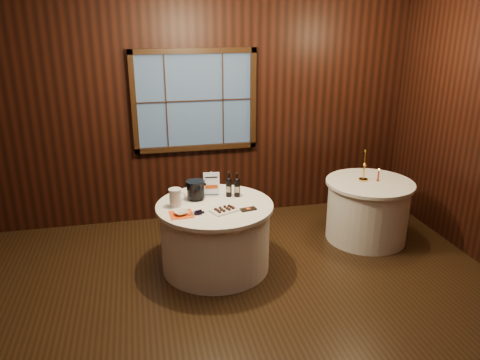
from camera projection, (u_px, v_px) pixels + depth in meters
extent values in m
plane|color=black|center=(234.00, 319.00, 4.43)|extent=(6.00, 6.00, 0.00)
cube|color=black|center=(195.00, 111.00, 6.22)|extent=(6.00, 0.02, 3.00)
cube|color=#385077|center=(195.00, 101.00, 6.14)|extent=(1.50, 0.01, 1.20)
cylinder|color=white|center=(215.00, 238.00, 5.22)|extent=(1.20, 1.20, 0.73)
cylinder|color=white|center=(215.00, 206.00, 5.09)|extent=(1.28, 1.28, 0.04)
cylinder|color=white|center=(367.00, 212.00, 5.91)|extent=(1.00, 1.00, 0.73)
cylinder|color=white|center=(370.00, 183.00, 5.78)|extent=(1.08, 1.08, 0.04)
cube|color=#BABAC2|center=(212.00, 195.00, 5.33)|extent=(0.16, 0.10, 0.02)
cube|color=#BABAC2|center=(211.00, 183.00, 5.28)|extent=(0.02, 0.02, 0.28)
cube|color=white|center=(212.00, 183.00, 5.27)|extent=(0.18, 0.03, 0.26)
cylinder|color=black|center=(229.00, 188.00, 5.28)|extent=(0.07, 0.07, 0.19)
sphere|color=black|center=(229.00, 181.00, 5.25)|extent=(0.07, 0.07, 0.07)
cylinder|color=black|center=(229.00, 176.00, 5.24)|extent=(0.03, 0.03, 0.08)
cylinder|color=black|center=(229.00, 173.00, 5.22)|extent=(0.03, 0.03, 0.02)
cube|color=beige|center=(229.00, 190.00, 5.25)|extent=(0.05, 0.02, 0.07)
cylinder|color=black|center=(237.00, 189.00, 5.28)|extent=(0.07, 0.07, 0.19)
sphere|color=black|center=(237.00, 181.00, 5.24)|extent=(0.07, 0.07, 0.07)
cylinder|color=black|center=(237.00, 177.00, 5.23)|extent=(0.03, 0.03, 0.08)
cylinder|color=black|center=(237.00, 173.00, 5.21)|extent=(0.03, 0.03, 0.02)
cube|color=beige|center=(238.00, 190.00, 5.24)|extent=(0.05, 0.02, 0.07)
cylinder|color=black|center=(196.00, 198.00, 5.23)|extent=(0.15, 0.15, 0.03)
cylinder|color=black|center=(196.00, 190.00, 5.19)|extent=(0.20, 0.20, 0.17)
cylinder|color=black|center=(195.00, 182.00, 5.16)|extent=(0.21, 0.21, 0.02)
cube|color=white|center=(224.00, 210.00, 4.91)|extent=(0.33, 0.28, 0.02)
cube|color=black|center=(248.00, 209.00, 4.94)|extent=(0.18, 0.12, 0.01)
cylinder|color=#362513|center=(192.00, 213.00, 4.81)|extent=(0.07, 0.02, 0.03)
cylinder|color=silver|center=(175.00, 198.00, 5.01)|extent=(0.13, 0.13, 0.19)
cylinder|color=silver|center=(175.00, 189.00, 4.97)|extent=(0.14, 0.14, 0.01)
torus|color=silver|center=(181.00, 197.00, 5.02)|extent=(0.10, 0.02, 0.10)
cube|color=#EF4A14|center=(181.00, 214.00, 4.82)|extent=(0.25, 0.25, 0.00)
imported|color=white|center=(181.00, 213.00, 4.82)|extent=(0.18, 0.18, 0.03)
cylinder|color=gold|center=(363.00, 180.00, 5.81)|extent=(0.11, 0.11, 0.02)
cylinder|color=gold|center=(365.00, 165.00, 5.75)|extent=(0.02, 0.02, 0.35)
cylinder|color=gold|center=(366.00, 150.00, 5.69)|extent=(0.06, 0.06, 0.03)
cylinder|color=gold|center=(378.00, 181.00, 5.79)|extent=(0.04, 0.04, 0.01)
cylinder|color=maroon|center=(378.00, 175.00, 5.76)|extent=(0.02, 0.02, 0.13)
sphere|color=#FFB23F|center=(379.00, 169.00, 5.74)|extent=(0.02, 0.02, 0.02)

